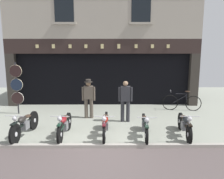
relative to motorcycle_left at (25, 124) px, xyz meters
The scene contains 12 objects.
ground 3.27m from the motorcycle_left, 37.62° to the right, with size 21.47×22.00×0.18m.
shop_facade 6.66m from the motorcycle_left, 66.94° to the left, with size 9.77×4.42×6.31m.
motorcycle_left is the anchor object (origin of this frame).
motorcycle_center_left 1.35m from the motorcycle_left, ahead, with size 0.62×1.96×0.92m.
motorcycle_center 2.74m from the motorcycle_left, ahead, with size 0.62×2.08×0.92m.
motorcycle_center_right 4.09m from the motorcycle_left, ahead, with size 0.62×2.00×0.90m.
motorcycle_right 5.46m from the motorcycle_left, ahead, with size 0.62×1.97×0.91m.
salesman_left 2.93m from the motorcycle_left, 45.93° to the left, with size 0.56×0.35×1.66m.
shopkeeper_center 3.89m from the motorcycle_left, 24.18° to the left, with size 0.56×0.25×1.66m.
tyre_sign_pole 3.10m from the motorcycle_left, 113.79° to the left, with size 0.55×0.06×2.29m.
advert_board_near 6.65m from the motorcycle_left, 42.57° to the left, with size 0.66×0.03×0.91m.
leaning_bicycle 7.05m from the motorcycle_left, 27.19° to the left, with size 1.77×0.50×0.95m.
Camera 1 is at (0.35, -7.18, 3.26)m, focal length 40.33 mm.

